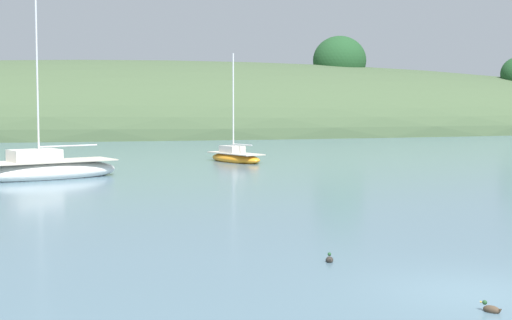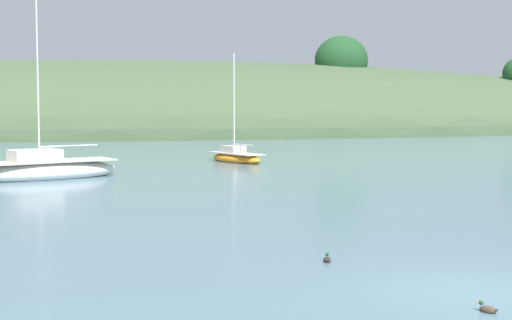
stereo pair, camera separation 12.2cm
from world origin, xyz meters
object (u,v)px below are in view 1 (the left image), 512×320
object	(u,v)px
sailboat_teal_outer	(235,157)
sailboat_cream_ketch	(45,170)
duck_lead	(330,259)
duck_straggler	(491,309)

from	to	relation	value
sailboat_teal_outer	sailboat_cream_ketch	distance (m)	13.74
sailboat_cream_ketch	duck_lead	bearing A→B (deg)	-71.60
sailboat_cream_ketch	duck_straggler	world-z (taller)	sailboat_cream_ketch
sailboat_cream_ketch	duck_lead	distance (m)	23.50
sailboat_cream_ketch	duck_straggler	bearing A→B (deg)	-71.93
duck_straggler	duck_lead	size ratio (longest dim) A/B	0.95
sailboat_teal_outer	duck_lead	bearing A→B (deg)	-97.14
duck_straggler	sailboat_cream_ketch	bearing A→B (deg)	108.07
sailboat_cream_ketch	sailboat_teal_outer	bearing A→B (deg)	35.32
sailboat_teal_outer	sailboat_cream_ketch	size ratio (longest dim) A/B	0.70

